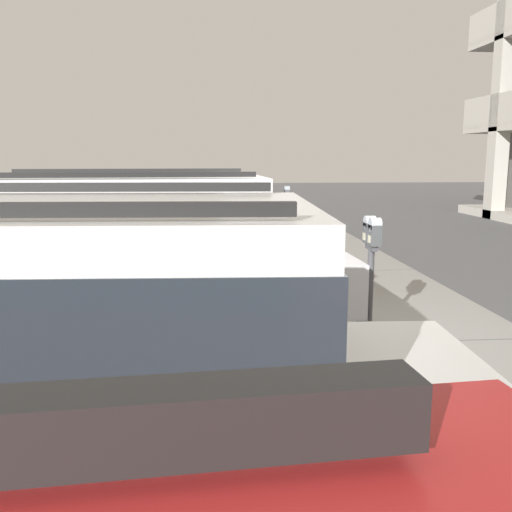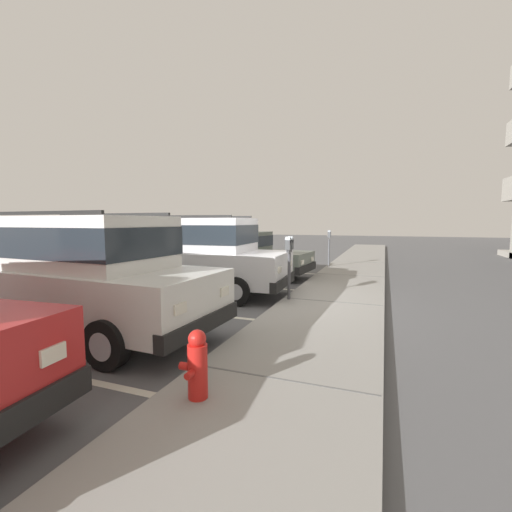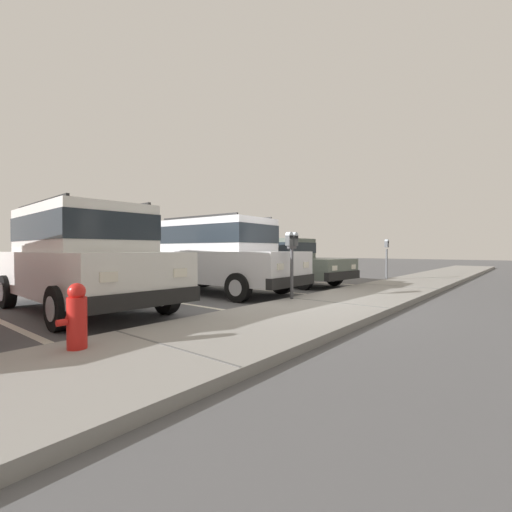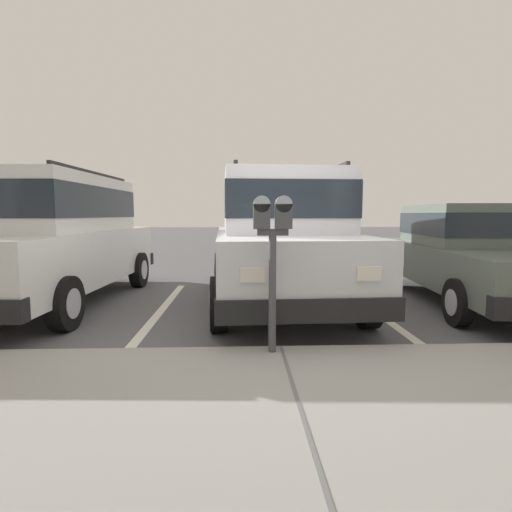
% 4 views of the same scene
% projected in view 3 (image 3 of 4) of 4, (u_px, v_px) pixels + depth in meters
% --- Properties ---
extents(ground_plane, '(80.00, 80.00, 0.10)m').
position_uv_depth(ground_plane, '(281.00, 304.00, 7.66)').
color(ground_plane, '#565659').
extents(sidewalk, '(40.00, 2.20, 0.12)m').
position_uv_depth(sidewalk, '(334.00, 305.00, 6.83)').
color(sidewalk, gray).
rests_on(sidewalk, ground_plane).
extents(parking_stall_lines, '(12.43, 4.80, 0.01)m').
position_uv_depth(parking_stall_lines, '(187.00, 304.00, 7.36)').
color(parking_stall_lines, silver).
rests_on(parking_stall_lines, ground_plane).
extents(silver_suv, '(2.17, 4.86, 2.03)m').
position_uv_depth(silver_suv, '(217.00, 253.00, 9.20)').
color(silver_suv, silver).
rests_on(silver_suv, ground_plane).
extents(red_sedan, '(2.12, 4.62, 1.54)m').
position_uv_depth(red_sedan, '(283.00, 260.00, 11.57)').
color(red_sedan, '#5B665B').
rests_on(red_sedan, ground_plane).
extents(dark_hatchback, '(2.18, 4.87, 2.03)m').
position_uv_depth(dark_hatchback, '(82.00, 254.00, 6.57)').
color(dark_hatchback, silver).
rests_on(dark_hatchback, ground_plane).
extents(parking_meter_near, '(0.35, 0.12, 1.43)m').
position_uv_depth(parking_meter_near, '(292.00, 249.00, 7.34)').
color(parking_meter_near, '#47474C').
rests_on(parking_meter_near, sidewalk).
extents(parking_meter_far, '(0.15, 0.12, 1.43)m').
position_uv_depth(parking_meter_far, '(387.00, 253.00, 12.13)').
color(parking_meter_far, '#595B60').
rests_on(parking_meter_far, sidewalk).
extents(fire_hydrant, '(0.30, 0.30, 0.70)m').
position_uv_depth(fire_hydrant, '(77.00, 316.00, 3.63)').
color(fire_hydrant, red).
rests_on(fire_hydrant, sidewalk).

